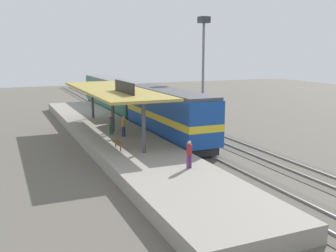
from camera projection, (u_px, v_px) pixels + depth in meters
ground_plane at (180, 135)px, 37.46m from camera, size 120.00×120.00×0.00m
track_near at (161, 137)px, 36.67m from camera, size 3.20×110.00×0.16m
track_far at (204, 133)px, 38.47m from camera, size 3.20×110.00×0.16m
platform at (113, 136)px, 34.80m from camera, size 6.00×44.00×0.90m
station_canopy at (112, 91)px, 33.94m from camera, size 5.20×18.00×4.70m
platform_bench at (118, 143)px, 28.38m from camera, size 0.44×1.70×0.50m
locomotive at (168, 114)px, 34.75m from camera, size 2.93×14.43×4.44m
passenger_carriage_single at (113, 95)px, 50.99m from camera, size 2.90×20.00×4.24m
light_mast at (203, 47)px, 43.82m from camera, size 1.10×1.10×11.70m
person_waiting at (111, 123)px, 33.30m from camera, size 0.34×0.34×1.71m
person_walking at (123, 125)px, 32.51m from camera, size 0.34×0.34×1.71m
person_boarding at (189, 153)px, 23.66m from camera, size 0.34×0.34×1.71m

